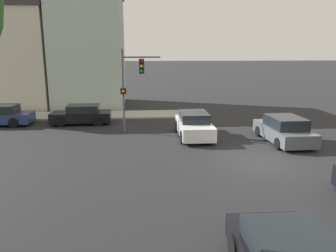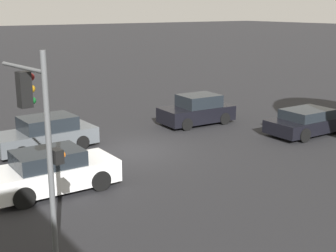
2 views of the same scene
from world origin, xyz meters
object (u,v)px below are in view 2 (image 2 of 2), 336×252
crossing_car_1 (308,122)px  crossing_car_0 (45,134)px  crossing_car_3 (197,110)px  crossing_car_2 (53,171)px  traffic_signal (39,122)px

crossing_car_1 → crossing_car_0: bearing=158.2°
crossing_car_1 → crossing_car_3: (3.25, -4.74, 0.12)m
crossing_car_0 → crossing_car_2: crossing_car_2 is taller
crossing_car_0 → crossing_car_3: 8.34m
crossing_car_2 → crossing_car_0: bearing=72.8°
traffic_signal → crossing_car_0: bearing=63.7°
traffic_signal → crossing_car_3: bearing=30.1°
crossing_car_1 → crossing_car_3: crossing_car_3 is taller
crossing_car_3 → traffic_signal: bearing=39.2°
crossing_car_0 → crossing_car_3: bearing=177.7°
crossing_car_0 → crossing_car_2: size_ratio=1.04×
traffic_signal → crossing_car_2: 4.78m
crossing_car_0 → crossing_car_3: (-8.34, 0.10, 0.05)m
traffic_signal → crossing_car_1: size_ratio=1.15×
crossing_car_2 → traffic_signal: bearing=-113.2°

